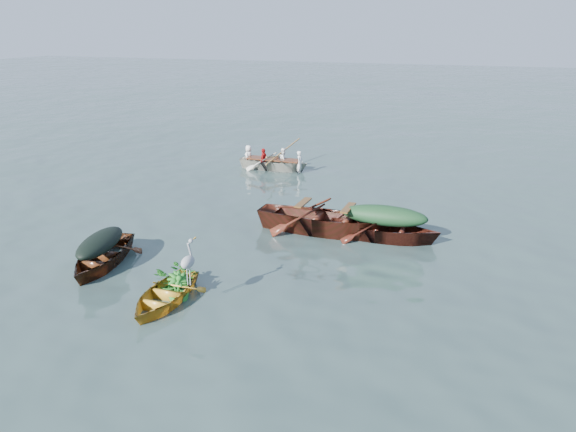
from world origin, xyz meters
The scene contains 13 objects.
ground centered at (0.00, 0.00, 0.00)m, with size 140.00×140.00×0.00m, color #314542.
yellow_dinghy centered at (-1.95, -2.24, 0.00)m, with size 1.17×2.71×0.70m, color gold.
dark_covered_boat centered at (-4.28, -1.13, 0.00)m, with size 1.27×3.41×0.83m, color #513013.
green_tarp_boat centered at (1.50, 2.69, 0.00)m, with size 1.24×3.98×0.90m, color #451B10.
open_wooden_boat centered at (-0.06, 2.66, 0.00)m, with size 1.59×5.11×1.24m, color #511C14.
rowed_boat centered at (-3.82, 8.56, 0.00)m, with size 1.13×3.76×0.87m, color beige.
dark_tarp_cover centered at (-4.28, -1.13, 0.62)m, with size 0.70×1.88×0.40m, color black.
green_tarp_cover centered at (1.50, 2.69, 0.71)m, with size 0.68×2.19×0.52m, color #183C1B.
thwart_benches centered at (-0.06, 2.66, 0.64)m, with size 0.95×2.56×0.04m, color #503012, non-canonical shape.
heron centered at (-1.41, -2.17, 0.81)m, with size 0.28×0.40×0.92m, color #9CA0A5, non-canonical shape.
dinghy_weeds centered at (-1.95, -1.69, 0.65)m, with size 0.70×0.90×0.60m, color #1A5F18.
rowers centered at (-3.82, 8.56, 0.81)m, with size 1.02×2.63×0.76m, color silver.
oars centered at (-3.82, 8.56, 0.46)m, with size 2.60×0.60×0.06m, color olive, non-canonical shape.
Camera 1 is at (3.78, -10.82, 5.28)m, focal length 35.00 mm.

